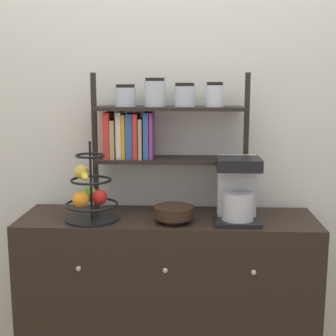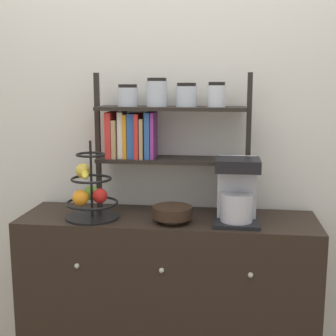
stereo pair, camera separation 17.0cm
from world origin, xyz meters
name	(u,v)px [view 2 (the right image)]	position (x,y,z in m)	size (l,w,h in m)	color
wall_back	(174,122)	(0.00, 0.46, 1.30)	(7.00, 0.05, 2.60)	silver
sideboard	(168,299)	(0.00, 0.21, 0.43)	(1.44, 0.43, 0.86)	black
coffee_maker	(237,191)	(0.33, 0.16, 1.01)	(0.21, 0.22, 0.31)	black
fruit_stand	(90,193)	(-0.37, 0.14, 0.98)	(0.26, 0.26, 0.38)	black
wooden_bowl	(172,213)	(0.03, 0.12, 0.90)	(0.19, 0.19, 0.08)	black
shelf_hutch	(155,125)	(-0.08, 0.32, 1.30)	(0.78, 0.20, 0.70)	black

